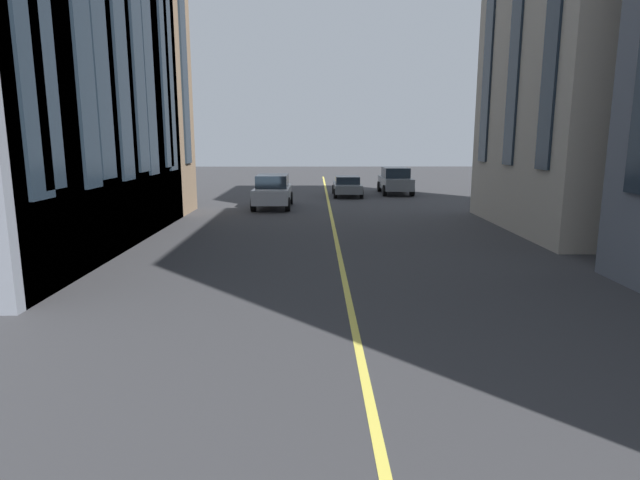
% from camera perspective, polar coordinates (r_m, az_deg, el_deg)
% --- Properties ---
extents(lane_centre_line, '(80.00, 0.16, 0.01)m').
position_cam_1_polar(lane_centre_line, '(15.25, 2.58, -3.85)').
color(lane_centre_line, '#D8C64C').
rests_on(lane_centre_line, ground_plane).
extents(car_grey_oncoming, '(4.40, 1.95, 1.37)m').
position_cam_1_polar(car_grey_oncoming, '(36.23, 2.97, 5.90)').
color(car_grey_oncoming, slate).
rests_on(car_grey_oncoming, ground_plane).
extents(car_grey_mid, '(4.70, 2.14, 1.88)m').
position_cam_1_polar(car_grey_mid, '(38.04, 8.18, 6.45)').
color(car_grey_mid, slate).
rests_on(car_grey_mid, ground_plane).
extents(car_silver_trailing, '(4.70, 2.14, 1.88)m').
position_cam_1_polar(car_silver_trailing, '(30.16, -5.16, 5.35)').
color(car_silver_trailing, '#B7BABF').
rests_on(car_silver_trailing, ground_plane).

